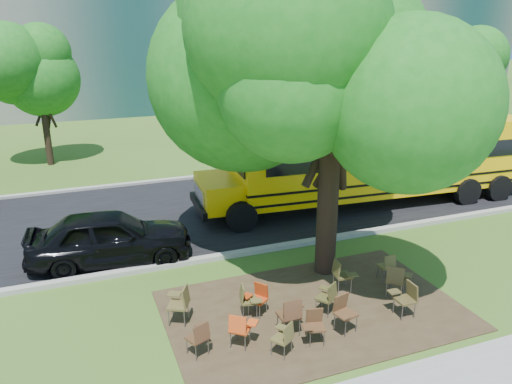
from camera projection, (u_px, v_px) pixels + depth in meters
name	position (u px, v px, depth m)	size (l,w,h in m)	color
ground	(267.00, 308.00, 12.13)	(160.00, 160.00, 0.00)	#35591B
dirt_patch	(313.00, 310.00, 12.02)	(7.00, 4.50, 0.03)	#382819
asphalt_road	(195.00, 212.00, 18.32)	(80.00, 8.00, 0.04)	black
kerb_near	(229.00, 255.00, 14.76)	(80.00, 0.25, 0.14)	gray
kerb_far	(172.00, 180.00, 21.93)	(80.00, 0.25, 0.14)	gray
bg_tree_2	(39.00, 77.00, 23.25)	(4.80, 4.80, 6.62)	black
bg_tree_3	(309.00, 56.00, 25.63)	(5.60, 5.60, 7.84)	black
bg_tree_4	(446.00, 67.00, 27.68)	(5.00, 5.00, 6.85)	black
main_tree	(334.00, 67.00, 12.16)	(7.20, 7.20, 9.18)	black
school_bus	(380.00, 157.00, 18.83)	(12.89, 3.61, 3.12)	#EEB507
chair_0	(199.00, 335.00, 10.22)	(0.55, 0.63, 0.81)	#4D2E1B
chair_1	(241.00, 327.00, 10.47)	(0.71, 0.56, 0.83)	#D54816
chair_2	(284.00, 336.00, 10.24)	(0.52, 0.65, 0.78)	brown
chair_3	(314.00, 323.00, 10.67)	(0.59, 0.46, 0.78)	#4F321C
chair_4	(291.00, 313.00, 10.88)	(0.60, 0.55, 0.94)	#4D2F1B
chair_5	(344.00, 310.00, 11.04)	(0.59, 0.63, 0.87)	#51331D
chair_6	(406.00, 296.00, 11.63)	(0.51, 0.57, 0.87)	#4A3F20
chair_7	(397.00, 278.00, 12.41)	(0.77, 0.61, 0.90)	#453A1E
chair_8	(181.00, 301.00, 11.34)	(0.61, 0.77, 0.93)	brown
chair_9	(258.00, 296.00, 11.72)	(0.67, 0.53, 0.79)	#A63611
chair_10	(247.00, 298.00, 11.60)	(0.48, 0.60, 0.81)	brown
chair_11	(328.00, 295.00, 11.73)	(0.55, 0.69, 0.82)	#4A4520
chair_12	(341.00, 273.00, 12.69)	(0.52, 0.63, 0.88)	#45401D
chair_13	(388.00, 264.00, 13.30)	(0.50, 0.45, 0.78)	brown
black_car	(110.00, 237.00, 14.26)	(1.84, 4.57, 1.56)	black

